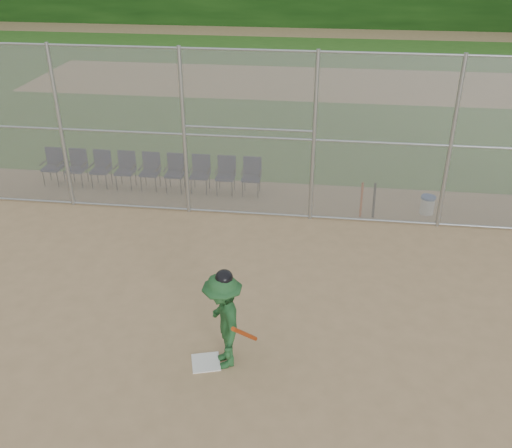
# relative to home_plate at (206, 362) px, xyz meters

# --- Properties ---
(ground) EXTENTS (100.00, 100.00, 0.00)m
(ground) POSITION_rel_home_plate_xyz_m (0.46, 0.34, -0.01)
(ground) COLOR tan
(ground) RESTS_ON ground
(grass_strip) EXTENTS (100.00, 100.00, 0.00)m
(grass_strip) POSITION_rel_home_plate_xyz_m (0.46, 18.34, -0.00)
(grass_strip) COLOR #2D5F1C
(grass_strip) RESTS_ON ground
(dirt_patch_far) EXTENTS (24.00, 24.00, 0.00)m
(dirt_patch_far) POSITION_rel_home_plate_xyz_m (0.46, 18.34, -0.00)
(dirt_patch_far) COLOR tan
(dirt_patch_far) RESTS_ON ground
(backstop_fence) EXTENTS (16.09, 0.09, 4.00)m
(backstop_fence) POSITION_rel_home_plate_xyz_m (0.46, 5.34, 2.06)
(backstop_fence) COLOR gray
(backstop_fence) RESTS_ON ground
(home_plate) EXTENTS (0.56, 0.56, 0.02)m
(home_plate) POSITION_rel_home_plate_xyz_m (0.00, 0.00, 0.00)
(home_plate) COLOR white
(home_plate) RESTS_ON ground
(batter_at_plate) EXTENTS (1.06, 1.33, 1.77)m
(batter_at_plate) POSITION_rel_home_plate_xyz_m (0.30, 0.05, 0.85)
(batter_at_plate) COLOR #215228
(batter_at_plate) RESTS_ON ground
(water_cooler) EXTENTS (0.36, 0.36, 0.46)m
(water_cooler) POSITION_rel_home_plate_xyz_m (4.29, 5.98, 0.22)
(water_cooler) COLOR white
(water_cooler) RESTS_ON ground
(spare_bats) EXTENTS (0.36, 0.25, 0.85)m
(spare_bats) POSITION_rel_home_plate_xyz_m (2.82, 5.67, 0.41)
(spare_bats) COLOR #D84C14
(spare_bats) RESTS_ON ground
(chair_0) EXTENTS (0.54, 0.52, 0.96)m
(chair_0) POSITION_rel_home_plate_xyz_m (-5.57, 6.53, 0.47)
(chair_0) COLOR #0E1436
(chair_0) RESTS_ON ground
(chair_1) EXTENTS (0.54, 0.52, 0.96)m
(chair_1) POSITION_rel_home_plate_xyz_m (-4.89, 6.53, 0.47)
(chair_1) COLOR #0E1436
(chair_1) RESTS_ON ground
(chair_2) EXTENTS (0.54, 0.52, 0.96)m
(chair_2) POSITION_rel_home_plate_xyz_m (-4.21, 6.53, 0.47)
(chair_2) COLOR #0E1436
(chair_2) RESTS_ON ground
(chair_3) EXTENTS (0.54, 0.52, 0.96)m
(chair_3) POSITION_rel_home_plate_xyz_m (-3.53, 6.53, 0.47)
(chair_3) COLOR #0E1436
(chair_3) RESTS_ON ground
(chair_4) EXTENTS (0.54, 0.52, 0.96)m
(chair_4) POSITION_rel_home_plate_xyz_m (-2.85, 6.53, 0.47)
(chair_4) COLOR #0E1436
(chair_4) RESTS_ON ground
(chair_5) EXTENTS (0.54, 0.52, 0.96)m
(chair_5) POSITION_rel_home_plate_xyz_m (-2.17, 6.53, 0.47)
(chair_5) COLOR #0E1436
(chair_5) RESTS_ON ground
(chair_6) EXTENTS (0.54, 0.52, 0.96)m
(chair_6) POSITION_rel_home_plate_xyz_m (-1.49, 6.53, 0.47)
(chair_6) COLOR #0E1436
(chair_6) RESTS_ON ground
(chair_7) EXTENTS (0.54, 0.52, 0.96)m
(chair_7) POSITION_rel_home_plate_xyz_m (-0.81, 6.53, 0.47)
(chair_7) COLOR #0E1436
(chair_7) RESTS_ON ground
(chair_8) EXTENTS (0.54, 0.52, 0.96)m
(chair_8) POSITION_rel_home_plate_xyz_m (-0.13, 6.53, 0.47)
(chair_8) COLOR #0E1436
(chair_8) RESTS_ON ground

